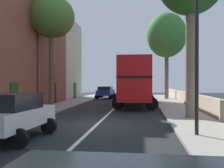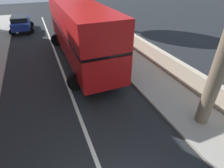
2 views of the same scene
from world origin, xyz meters
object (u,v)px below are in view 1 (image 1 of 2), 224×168
object	(u,v)px
parked_car_blue_left_4	(106,92)
lamppost_right	(197,37)
street_tree_right_3	(167,36)
parked_car_white_left_1	(12,114)
street_tree_left_0	(52,18)
double_decker_bus	(136,80)

from	to	relation	value
parked_car_blue_left_4	lamppost_right	xyz separation A→B (m)	(6.80, -23.41, 2.88)
street_tree_right_3	parked_car_white_left_1	bearing A→B (deg)	-108.20
parked_car_white_left_1	street_tree_right_3	bearing A→B (deg)	71.80
parked_car_white_left_1	street_tree_left_0	xyz separation A→B (m)	(-2.78, 11.86, 6.52)
parked_car_blue_left_4	street_tree_left_0	distance (m)	14.56
lamppost_right	parked_car_white_left_1	bearing A→B (deg)	-170.44
street_tree_right_3	lamppost_right	world-z (taller)	street_tree_right_3
double_decker_bus	lamppost_right	distance (m)	13.81
street_tree_left_0	street_tree_right_3	size ratio (longest dim) A/B	0.86
parked_car_blue_left_4	lamppost_right	world-z (taller)	lamppost_right
street_tree_left_0	street_tree_right_3	bearing A→B (deg)	48.14
double_decker_bus	street_tree_left_0	bearing A→B (deg)	-158.38
double_decker_bus	parked_car_blue_left_4	bearing A→B (deg)	112.94
street_tree_left_0	lamppost_right	distance (m)	14.84
lamppost_right	parked_car_blue_left_4	bearing A→B (deg)	106.20
parked_car_white_left_1	lamppost_right	size ratio (longest dim) A/B	0.63
double_decker_bus	lamppost_right	xyz separation A→B (m)	(2.60, -13.49, 1.45)
parked_car_white_left_1	parked_car_blue_left_4	bearing A→B (deg)	90.00
parked_car_white_left_1	street_tree_right_3	size ratio (longest dim) A/B	0.37
double_decker_bus	street_tree_right_3	world-z (taller)	street_tree_right_3
parked_car_white_left_1	street_tree_left_0	size ratio (longest dim) A/B	0.43
parked_car_blue_left_4	lamppost_right	size ratio (longest dim) A/B	0.71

